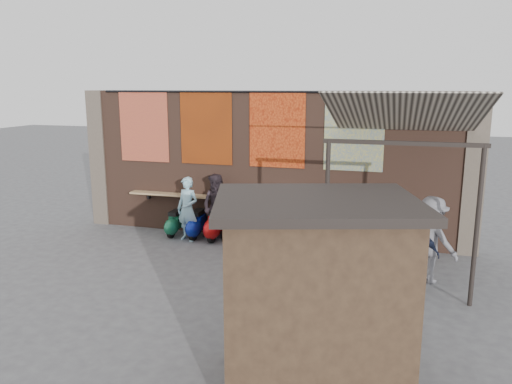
% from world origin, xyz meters
% --- Properties ---
extents(ground, '(70.00, 70.00, 0.00)m').
position_xyz_m(ground, '(0.00, 0.00, 0.00)').
color(ground, '#474749').
rests_on(ground, ground).
extents(brick_wall, '(10.00, 0.40, 4.00)m').
position_xyz_m(brick_wall, '(0.00, 2.70, 2.00)').
color(brick_wall, brown).
rests_on(brick_wall, ground).
extents(pier_left, '(0.50, 0.50, 4.00)m').
position_xyz_m(pier_left, '(-5.20, 2.70, 2.00)').
color(pier_left, '#4C4238').
rests_on(pier_left, ground).
extents(pier_right, '(0.50, 0.50, 4.00)m').
position_xyz_m(pier_right, '(5.20, 2.70, 2.00)').
color(pier_right, '#4C4238').
rests_on(pier_right, ground).
extents(eating_counter, '(8.00, 0.32, 0.05)m').
position_xyz_m(eating_counter, '(0.00, 2.33, 1.10)').
color(eating_counter, '#9E7A51').
rests_on(eating_counter, brick_wall).
extents(shelf_box, '(0.61, 0.30, 0.26)m').
position_xyz_m(shelf_box, '(0.65, 2.30, 1.26)').
color(shelf_box, white).
rests_on(shelf_box, eating_counter).
extents(tapestry_redgold, '(1.50, 0.02, 2.00)m').
position_xyz_m(tapestry_redgold, '(-3.60, 2.48, 3.00)').
color(tapestry_redgold, maroon).
rests_on(tapestry_redgold, brick_wall).
extents(tapestry_sun, '(1.50, 0.02, 2.00)m').
position_xyz_m(tapestry_sun, '(-1.70, 2.48, 3.00)').
color(tapestry_sun, '#C9450B').
rests_on(tapestry_sun, brick_wall).
extents(tapestry_orange, '(1.50, 0.02, 2.00)m').
position_xyz_m(tapestry_orange, '(0.30, 2.48, 3.00)').
color(tapestry_orange, '#BB4517').
rests_on(tapestry_orange, brick_wall).
extents(tapestry_multi, '(1.50, 0.02, 2.00)m').
position_xyz_m(tapestry_multi, '(2.30, 2.48, 3.00)').
color(tapestry_multi, '#2A4D9A').
rests_on(tapestry_multi, brick_wall).
extents(hang_rail, '(9.50, 0.06, 0.06)m').
position_xyz_m(hang_rail, '(0.00, 2.47, 3.98)').
color(hang_rail, black).
rests_on(hang_rail, brick_wall).
extents(scooter_stool_0, '(0.33, 0.74, 0.70)m').
position_xyz_m(scooter_stool_0, '(-2.52, 2.00, 0.35)').
color(scooter_stool_0, '#196543').
rests_on(scooter_stool_0, ground).
extents(scooter_stool_1, '(0.37, 0.81, 0.77)m').
position_xyz_m(scooter_stool_1, '(-1.83, 1.97, 0.39)').
color(scooter_stool_1, navy).
rests_on(scooter_stool_1, ground).
extents(scooter_stool_2, '(0.40, 0.89, 0.84)m').
position_xyz_m(scooter_stool_2, '(-1.28, 1.96, 0.42)').
color(scooter_stool_2, '#B10D0D').
rests_on(scooter_stool_2, ground).
extents(scooter_stool_3, '(0.35, 0.77, 0.73)m').
position_xyz_m(scooter_stool_3, '(-0.65, 1.97, 0.37)').
color(scooter_stool_3, '#181854').
rests_on(scooter_stool_3, ground).
extents(scooter_stool_4, '(0.38, 0.84, 0.80)m').
position_xyz_m(scooter_stool_4, '(0.05, 1.98, 0.40)').
color(scooter_stool_4, '#115516').
rests_on(scooter_stool_4, ground).
extents(scooter_stool_5, '(0.38, 0.84, 0.80)m').
position_xyz_m(scooter_stool_5, '(0.62, 2.04, 0.40)').
color(scooter_stool_5, maroon).
rests_on(scooter_stool_5, ground).
extents(scooter_stool_6, '(0.33, 0.74, 0.70)m').
position_xyz_m(scooter_stool_6, '(1.30, 1.99, 0.35)').
color(scooter_stool_6, '#0D0E86').
rests_on(scooter_stool_6, ground).
extents(scooter_stool_7, '(0.40, 0.88, 0.84)m').
position_xyz_m(scooter_stool_7, '(1.88, 1.98, 0.42)').
color(scooter_stool_7, black).
rests_on(scooter_stool_7, ground).
extents(diner_left, '(0.72, 0.56, 1.75)m').
position_xyz_m(diner_left, '(-1.98, 1.72, 0.87)').
color(diner_left, '#89B7C7').
rests_on(diner_left, ground).
extents(diner_right, '(1.02, 0.87, 1.81)m').
position_xyz_m(diner_right, '(-1.24, 2.00, 0.91)').
color(diner_right, '#2C2228').
rests_on(diner_right, ground).
extents(shopper_navy, '(1.04, 0.59, 1.67)m').
position_xyz_m(shopper_navy, '(3.83, -0.41, 0.83)').
color(shopper_navy, black).
rests_on(shopper_navy, ground).
extents(shopper_grey, '(1.39, 1.22, 1.87)m').
position_xyz_m(shopper_grey, '(4.17, 0.46, 0.93)').
color(shopper_grey, slate).
rests_on(shopper_grey, ground).
extents(shopper_tan, '(0.90, 0.87, 1.55)m').
position_xyz_m(shopper_tan, '(1.94, 1.30, 0.78)').
color(shopper_tan, '#8D705A').
rests_on(shopper_tan, ground).
extents(market_stall, '(2.78, 2.38, 2.57)m').
position_xyz_m(market_stall, '(2.44, -3.98, 1.28)').
color(market_stall, black).
rests_on(market_stall, ground).
extents(stall_roof, '(3.13, 2.72, 0.12)m').
position_xyz_m(stall_roof, '(2.44, -3.98, 2.63)').
color(stall_roof, black).
rests_on(stall_roof, market_stall).
extents(stall_sign, '(1.16, 0.38, 0.50)m').
position_xyz_m(stall_sign, '(2.18, -3.10, 1.86)').
color(stall_sign, gold).
rests_on(stall_sign, market_stall).
extents(stall_shelf, '(1.92, 0.66, 0.06)m').
position_xyz_m(stall_shelf, '(2.18, -3.10, 0.94)').
color(stall_shelf, '#473321').
rests_on(stall_shelf, market_stall).
extents(awning_canvas, '(3.20, 3.28, 0.97)m').
position_xyz_m(awning_canvas, '(3.50, 0.90, 3.55)').
color(awning_canvas, beige).
rests_on(awning_canvas, brick_wall).
extents(awning_ledger, '(3.30, 0.08, 0.12)m').
position_xyz_m(awning_ledger, '(3.50, 2.49, 3.95)').
color(awning_ledger, '#33261C').
rests_on(awning_ledger, brick_wall).
extents(awning_header, '(3.00, 0.08, 0.08)m').
position_xyz_m(awning_header, '(3.50, -0.60, 3.08)').
color(awning_header, black).
rests_on(awning_header, awning_post_left).
extents(awning_post_left, '(0.09, 0.09, 3.10)m').
position_xyz_m(awning_post_left, '(2.10, -0.60, 1.55)').
color(awning_post_left, black).
rests_on(awning_post_left, ground).
extents(awning_post_right, '(0.09, 0.09, 3.10)m').
position_xyz_m(awning_post_right, '(4.90, -0.60, 1.55)').
color(awning_post_right, black).
rests_on(awning_post_right, ground).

